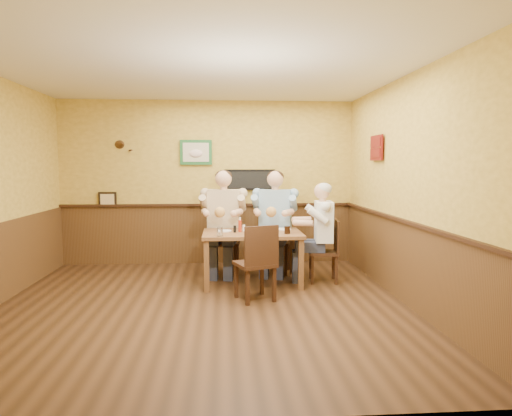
{
  "coord_description": "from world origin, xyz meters",
  "views": [
    {
      "loc": [
        0.25,
        -5.4,
        1.7
      ],
      "look_at": [
        0.72,
        0.98,
        1.1
      ],
      "focal_mm": 32.0,
      "sensor_mm": 36.0,
      "label": 1
    }
  ],
  "objects_px": {
    "water_glass_left": "(220,232)",
    "pepper_shaker": "(235,229)",
    "salt_shaker": "(244,228)",
    "hot_sauce_bottle": "(240,225)",
    "water_glass_mid": "(270,231)",
    "diner_white_elder": "(323,238)",
    "chair_near_side": "(255,262)",
    "chair_right_end": "(323,251)",
    "cola_tumbler": "(287,230)",
    "chair_back_left": "(224,241)",
    "diner_blue_polo": "(275,227)",
    "dining_table": "(252,238)",
    "chair_back_right": "(275,241)",
    "diner_tan_shirt": "(224,227)"
  },
  "relations": [
    {
      "from": "water_glass_left",
      "to": "pepper_shaker",
      "type": "distance_m",
      "value": 0.39
    },
    {
      "from": "salt_shaker",
      "to": "hot_sauce_bottle",
      "type": "bearing_deg",
      "value": -138.4
    },
    {
      "from": "water_glass_left",
      "to": "water_glass_mid",
      "type": "bearing_deg",
      "value": -0.64
    },
    {
      "from": "diner_white_elder",
      "to": "chair_near_side",
      "type": "bearing_deg",
      "value": -44.91
    },
    {
      "from": "water_glass_mid",
      "to": "pepper_shaker",
      "type": "relative_size",
      "value": 1.37
    },
    {
      "from": "chair_right_end",
      "to": "water_glass_left",
      "type": "relative_size",
      "value": 7.5
    },
    {
      "from": "cola_tumbler",
      "to": "hot_sauce_bottle",
      "type": "height_order",
      "value": "hot_sauce_bottle"
    },
    {
      "from": "chair_back_left",
      "to": "salt_shaker",
      "type": "xyz_separation_m",
      "value": [
        0.28,
        -0.57,
        0.29
      ]
    },
    {
      "from": "diner_white_elder",
      "to": "salt_shaker",
      "type": "xyz_separation_m",
      "value": [
        -1.16,
        0.04,
        0.15
      ]
    },
    {
      "from": "chair_back_left",
      "to": "water_glass_mid",
      "type": "distance_m",
      "value": 1.21
    },
    {
      "from": "chair_near_side",
      "to": "diner_blue_polo",
      "type": "bearing_deg",
      "value": -126.32
    },
    {
      "from": "chair_near_side",
      "to": "salt_shaker",
      "type": "relative_size",
      "value": 10.45
    },
    {
      "from": "water_glass_left",
      "to": "dining_table",
      "type": "bearing_deg",
      "value": 36.12
    },
    {
      "from": "chair_back_left",
      "to": "pepper_shaker",
      "type": "distance_m",
      "value": 0.74
    },
    {
      "from": "dining_table",
      "to": "chair_back_right",
      "type": "distance_m",
      "value": 0.8
    },
    {
      "from": "dining_table",
      "to": "pepper_shaker",
      "type": "bearing_deg",
      "value": -177.08
    },
    {
      "from": "diner_blue_polo",
      "to": "dining_table",
      "type": "bearing_deg",
      "value": -107.35
    },
    {
      "from": "chair_back_left",
      "to": "diner_tan_shirt",
      "type": "height_order",
      "value": "diner_tan_shirt"
    },
    {
      "from": "chair_near_side",
      "to": "hot_sauce_bottle",
      "type": "height_order",
      "value": "chair_near_side"
    },
    {
      "from": "diner_tan_shirt",
      "to": "chair_right_end",
      "type": "bearing_deg",
      "value": -15.73
    },
    {
      "from": "dining_table",
      "to": "cola_tumbler",
      "type": "bearing_deg",
      "value": -21.94
    },
    {
      "from": "diner_blue_polo",
      "to": "water_glass_mid",
      "type": "distance_m",
      "value": 1.04
    },
    {
      "from": "dining_table",
      "to": "cola_tumbler",
      "type": "distance_m",
      "value": 0.53
    },
    {
      "from": "water_glass_left",
      "to": "cola_tumbler",
      "type": "height_order",
      "value": "water_glass_left"
    },
    {
      "from": "chair_back_right",
      "to": "pepper_shaker",
      "type": "bearing_deg",
      "value": -119.91
    },
    {
      "from": "cola_tumbler",
      "to": "hot_sauce_bottle",
      "type": "relative_size",
      "value": 0.57
    },
    {
      "from": "cola_tumbler",
      "to": "salt_shaker",
      "type": "xyz_separation_m",
      "value": [
        -0.59,
        0.28,
        -0.01
      ]
    },
    {
      "from": "chair_right_end",
      "to": "diner_blue_polo",
      "type": "distance_m",
      "value": 0.93
    },
    {
      "from": "dining_table",
      "to": "chair_near_side",
      "type": "relative_size",
      "value": 1.44
    },
    {
      "from": "chair_near_side",
      "to": "water_glass_mid",
      "type": "bearing_deg",
      "value": -137.36
    },
    {
      "from": "diner_white_elder",
      "to": "pepper_shaker",
      "type": "xyz_separation_m",
      "value": [
        -1.29,
        -0.06,
        0.15
      ]
    },
    {
      "from": "salt_shaker",
      "to": "water_glass_left",
      "type": "bearing_deg",
      "value": -129.11
    },
    {
      "from": "chair_right_end",
      "to": "chair_near_side",
      "type": "xyz_separation_m",
      "value": [
        -1.06,
        -0.84,
        0.03
      ]
    },
    {
      "from": "water_glass_mid",
      "to": "chair_right_end",
      "type": "bearing_deg",
      "value": 25.25
    },
    {
      "from": "chair_near_side",
      "to": "chair_back_left",
      "type": "bearing_deg",
      "value": -95.32
    },
    {
      "from": "chair_right_end",
      "to": "pepper_shaker",
      "type": "relative_size",
      "value": 9.29
    },
    {
      "from": "chair_back_left",
      "to": "cola_tumbler",
      "type": "distance_m",
      "value": 1.26
    },
    {
      "from": "pepper_shaker",
      "to": "cola_tumbler",
      "type": "bearing_deg",
      "value": -13.87
    },
    {
      "from": "chair_back_left",
      "to": "salt_shaker",
      "type": "relative_size",
      "value": 10.99
    },
    {
      "from": "chair_back_right",
      "to": "water_glass_mid",
      "type": "bearing_deg",
      "value": -86.91
    },
    {
      "from": "dining_table",
      "to": "chair_back_right",
      "type": "height_order",
      "value": "chair_back_right"
    },
    {
      "from": "chair_back_right",
      "to": "water_glass_left",
      "type": "relative_size",
      "value": 8.39
    },
    {
      "from": "chair_back_right",
      "to": "water_glass_mid",
      "type": "height_order",
      "value": "chair_back_right"
    },
    {
      "from": "cola_tumbler",
      "to": "diner_white_elder",
      "type": "bearing_deg",
      "value": 22.93
    },
    {
      "from": "diner_blue_polo",
      "to": "cola_tumbler",
      "type": "bearing_deg",
      "value": -71.59
    },
    {
      "from": "diner_white_elder",
      "to": "salt_shaker",
      "type": "height_order",
      "value": "diner_white_elder"
    },
    {
      "from": "hot_sauce_bottle",
      "to": "cola_tumbler",
      "type": "bearing_deg",
      "value": -19.2
    },
    {
      "from": "diner_tan_shirt",
      "to": "diner_blue_polo",
      "type": "distance_m",
      "value": 0.81
    },
    {
      "from": "water_glass_left",
      "to": "salt_shaker",
      "type": "height_order",
      "value": "water_glass_left"
    },
    {
      "from": "chair_near_side",
      "to": "cola_tumbler",
      "type": "relative_size",
      "value": 8.97
    }
  ]
}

